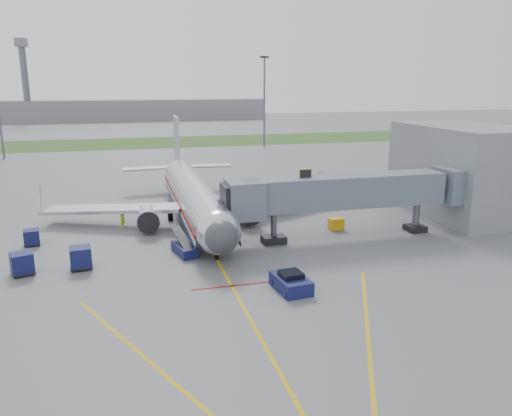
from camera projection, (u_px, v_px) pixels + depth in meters
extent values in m
plane|color=#565659|center=(221.00, 267.00, 40.68)|extent=(400.00, 400.00, 0.00)
cube|color=#2D4C1E|center=(152.00, 143.00, 124.98)|extent=(300.00, 25.00, 0.01)
cube|color=gold|center=(226.00, 276.00, 38.81)|extent=(0.25, 50.00, 0.01)
cube|color=maroon|center=(232.00, 286.00, 36.94)|extent=(6.00, 0.25, 0.01)
cube|color=gold|center=(160.00, 371.00, 26.07)|extent=(9.52, 20.04, 0.01)
cube|color=gold|center=(368.00, 341.00, 29.07)|extent=(9.52, 20.04, 0.01)
cylinder|color=silver|center=(194.00, 196.00, 54.07)|extent=(3.80, 28.00, 3.80)
sphere|color=silver|center=(218.00, 232.00, 40.96)|extent=(3.80, 3.80, 3.80)
sphere|color=#38383D|center=(221.00, 237.00, 39.74)|extent=(2.74, 2.74, 2.74)
cube|color=black|center=(219.00, 227.00, 40.45)|extent=(2.20, 1.20, 0.55)
cone|color=silver|center=(177.00, 171.00, 69.53)|extent=(3.80, 5.00, 3.80)
cube|color=#B7BAC1|center=(177.00, 142.00, 68.08)|extent=(0.35, 4.20, 7.00)
cube|color=#B7BAC1|center=(113.00, 209.00, 52.16)|extent=(15.10, 8.59, 1.13)
cube|color=#B7BAC1|center=(269.00, 199.00, 56.42)|extent=(15.10, 8.59, 1.13)
cylinder|color=silver|center=(147.00, 218.00, 50.29)|extent=(2.10, 3.60, 2.10)
cylinder|color=silver|center=(247.00, 211.00, 52.90)|extent=(2.10, 3.60, 2.10)
cube|color=maroon|center=(212.00, 198.00, 54.64)|extent=(0.05, 28.00, 0.45)
cube|color=navy|center=(212.00, 206.00, 54.86)|extent=(0.05, 28.00, 0.35)
cylinder|color=black|center=(217.00, 256.00, 42.48)|extent=(0.28, 0.70, 0.70)
cylinder|color=black|center=(170.00, 216.00, 54.44)|extent=(0.50, 1.00, 1.00)
cylinder|color=black|center=(217.00, 213.00, 55.74)|extent=(0.50, 1.00, 1.00)
cube|color=slate|center=(344.00, 191.00, 47.50)|extent=(20.00, 3.00, 3.00)
cube|color=slate|center=(244.00, 199.00, 45.09)|extent=(3.20, 3.60, 3.40)
cube|color=black|center=(231.00, 200.00, 44.79)|extent=(1.60, 3.00, 2.80)
cube|color=#E9A70D|center=(305.00, 174.00, 46.06)|extent=(1.20, 0.15, 1.00)
cylinder|color=#595B60|center=(274.00, 227.00, 46.49)|extent=(0.56, 0.56, 3.10)
cube|color=black|center=(274.00, 239.00, 46.79)|extent=(2.20, 1.60, 0.70)
cylinder|color=#595B60|center=(416.00, 216.00, 50.25)|extent=(0.70, 0.70, 3.10)
cube|color=black|center=(415.00, 228.00, 50.56)|extent=(1.80, 1.80, 0.60)
cube|color=slate|center=(453.00, 185.00, 50.51)|extent=(3.00, 4.00, 3.40)
cube|color=slate|center=(464.00, 170.00, 56.35)|extent=(10.00, 16.00, 10.00)
cylinder|color=#595B60|center=(264.00, 103.00, 114.75)|extent=(0.44, 0.44, 20.00)
cube|color=black|center=(264.00, 57.00, 112.25)|extent=(2.00, 0.40, 0.40)
cube|color=slate|center=(113.00, 110.00, 196.42)|extent=(120.00, 14.00, 8.00)
cylinder|color=#595B60|center=(26.00, 84.00, 181.77)|extent=(2.40, 2.40, 28.00)
cube|color=slate|center=(21.00, 42.00, 178.22)|extent=(4.00, 4.00, 3.00)
cube|color=#0D173B|center=(291.00, 283.00, 36.10)|extent=(2.44, 3.61, 1.04)
cube|color=black|center=(291.00, 275.00, 35.93)|extent=(1.67, 1.67, 0.47)
cylinder|color=black|center=(287.00, 293.00, 34.72)|extent=(0.29, 0.77, 0.76)
cylinder|color=black|center=(309.00, 290.00, 35.32)|extent=(0.29, 0.77, 0.76)
cylinder|color=black|center=(273.00, 281.00, 36.94)|extent=(0.29, 0.77, 0.76)
cylinder|color=black|center=(294.00, 278.00, 37.54)|extent=(0.29, 0.77, 0.76)
cube|color=#0D173B|center=(31.00, 237.00, 45.98)|extent=(1.51, 1.51, 1.33)
cube|color=black|center=(32.00, 244.00, 46.14)|extent=(1.55, 1.55, 0.10)
cylinder|color=black|center=(26.00, 246.00, 45.49)|extent=(0.22, 0.26, 0.24)
cylinder|color=black|center=(38.00, 245.00, 45.89)|extent=(0.22, 0.26, 0.24)
cylinder|color=black|center=(26.00, 243.00, 46.41)|extent=(0.22, 0.26, 0.24)
cylinder|color=black|center=(38.00, 242.00, 46.80)|extent=(0.22, 0.26, 0.24)
cube|color=#0D173B|center=(22.00, 263.00, 38.94)|extent=(2.00, 2.00, 1.58)
cube|color=black|center=(23.00, 272.00, 39.13)|extent=(2.07, 2.07, 0.12)
cylinder|color=black|center=(16.00, 277.00, 38.32)|extent=(0.30, 0.34, 0.29)
cylinder|color=black|center=(33.00, 273.00, 38.97)|extent=(0.30, 0.34, 0.29)
cylinder|color=black|center=(13.00, 272.00, 39.31)|extent=(0.30, 0.34, 0.29)
cylinder|color=black|center=(30.00, 269.00, 39.97)|extent=(0.30, 0.34, 0.29)
cube|color=#0D173B|center=(81.00, 257.00, 40.17)|extent=(1.79, 1.79, 1.63)
cube|color=black|center=(82.00, 266.00, 40.36)|extent=(1.85, 1.85, 0.13)
cylinder|color=black|center=(74.00, 270.00, 39.58)|extent=(0.26, 0.32, 0.30)
cylinder|color=black|center=(90.00, 268.00, 40.02)|extent=(0.26, 0.32, 0.30)
cylinder|color=black|center=(73.00, 265.00, 40.73)|extent=(0.26, 0.32, 0.30)
cylinder|color=black|center=(89.00, 263.00, 41.17)|extent=(0.26, 0.32, 0.30)
cube|color=#0D173B|center=(184.00, 249.00, 43.70)|extent=(2.06, 3.63, 0.86)
cube|color=black|center=(182.00, 238.00, 43.89)|extent=(1.68, 3.93, 1.34)
cylinder|color=black|center=(184.00, 256.00, 42.46)|extent=(0.32, 0.57, 0.53)
cylinder|color=black|center=(195.00, 255.00, 42.89)|extent=(0.32, 0.57, 0.53)
cylinder|color=black|center=(175.00, 248.00, 44.58)|extent=(0.32, 0.57, 0.53)
cylinder|color=black|center=(185.00, 246.00, 45.01)|extent=(0.32, 0.57, 0.53)
cube|color=#E9A70D|center=(336.00, 224.00, 51.06)|extent=(1.51, 1.03, 1.18)
cylinder|color=black|center=(331.00, 228.00, 51.03)|extent=(0.21, 0.30, 0.30)
cylinder|color=black|center=(340.00, 227.00, 51.31)|extent=(0.21, 0.30, 0.30)
imported|color=#DAEC1B|center=(122.00, 219.00, 51.52)|extent=(0.78, 0.80, 1.85)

